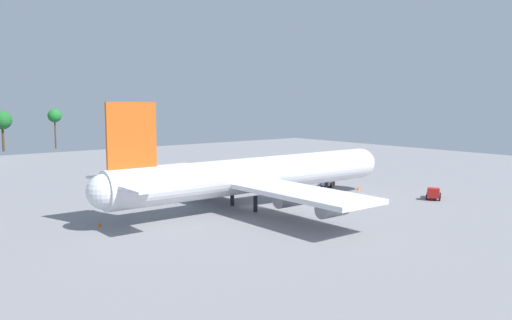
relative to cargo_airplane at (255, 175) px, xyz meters
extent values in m
plane|color=gray|center=(0.28, 0.00, -5.45)|extent=(237.03, 237.03, 0.00)
cylinder|color=silver|center=(0.28, 0.00, 0.10)|extent=(53.86, 5.90, 5.90)
sphere|color=silver|center=(27.21, 0.00, 0.10)|extent=(5.78, 5.78, 5.78)
sphere|color=silver|center=(-26.65, 0.00, 0.10)|extent=(5.01, 5.01, 5.01)
cube|color=#D85919|center=(-22.34, 0.00, 7.77)|extent=(7.54, 0.50, 9.44)
cube|color=silver|center=(-23.42, -4.72, 0.99)|extent=(4.85, 8.85, 0.36)
cube|color=silver|center=(-23.42, 4.72, 0.99)|extent=(4.85, 8.85, 0.36)
cube|color=silver|center=(-2.41, -14.05, -0.78)|extent=(9.16, 24.57, 0.70)
cube|color=silver|center=(-2.41, 14.05, -0.78)|extent=(9.16, 24.57, 0.70)
cylinder|color=gray|center=(-1.41, -10.37, -2.37)|extent=(4.72, 2.48, 2.48)
cylinder|color=gray|center=(-1.41, -19.46, -2.37)|extent=(4.72, 2.48, 2.48)
cylinder|color=gray|center=(-1.41, 10.37, -2.37)|extent=(4.72, 2.48, 2.48)
cylinder|color=gray|center=(-1.41, 19.46, -2.37)|extent=(4.72, 2.48, 2.48)
cylinder|color=black|center=(17.52, 0.00, -4.15)|extent=(0.70, 0.70, 2.61)
cylinder|color=black|center=(-2.41, -3.24, -4.15)|extent=(0.70, 0.70, 2.61)
cylinder|color=black|center=(-2.41, 3.24, -4.15)|extent=(0.70, 0.70, 2.61)
cube|color=#2D5193|center=(7.91, 20.39, -4.18)|extent=(2.03, 2.33, 1.57)
cube|color=#2D5193|center=(9.69, 19.47, -4.38)|extent=(3.32, 2.99, 1.17)
cylinder|color=black|center=(8.51, 21.28, -4.96)|extent=(1.00, 0.70, 0.98)
cylinder|color=black|center=(7.53, 19.38, -4.96)|extent=(1.00, 0.70, 0.98)
cylinder|color=black|center=(10.71, 20.15, -4.96)|extent=(1.00, 0.70, 0.98)
cylinder|color=black|center=(9.73, 18.24, -4.96)|extent=(1.00, 0.70, 0.98)
cube|color=#B21E19|center=(29.16, -15.66, -4.06)|extent=(2.57, 2.68, 1.76)
cube|color=#B21E19|center=(31.22, -14.44, -4.41)|extent=(3.66, 3.33, 1.05)
cylinder|color=black|center=(28.61, -14.68, -4.94)|extent=(1.03, 0.77, 1.03)
cylinder|color=black|center=(29.77, -16.61, -4.94)|extent=(1.03, 0.77, 1.03)
cylinder|color=black|center=(31.16, -13.16, -4.94)|extent=(1.03, 0.77, 1.03)
cylinder|color=black|center=(32.31, -15.10, -4.94)|extent=(1.03, 0.77, 1.03)
cube|color=silver|center=(24.22, 6.51, -4.17)|extent=(2.64, 2.60, 1.56)
cube|color=#B21E19|center=(26.50, 7.95, -4.30)|extent=(3.89, 3.39, 1.31)
cylinder|color=black|center=(23.72, 7.39, -4.96)|extent=(0.99, 0.77, 0.99)
cylinder|color=black|center=(24.80, 5.69, -4.96)|extent=(0.99, 0.77, 0.99)
cylinder|color=black|center=(26.55, 9.18, -4.96)|extent=(0.99, 0.77, 0.99)
cylinder|color=black|center=(27.63, 7.47, -4.96)|extent=(0.99, 0.77, 0.99)
cone|color=orange|center=(26.95, 0.12, -5.03)|extent=(0.59, 0.59, 0.85)
cone|color=orange|center=(-26.38, 2.76, -5.04)|extent=(0.58, 0.58, 0.82)
cylinder|color=#51381E|center=(-9.67, 133.28, -0.85)|extent=(0.81, 0.81, 9.20)
sphere|color=#1F6928|center=(-9.67, 133.28, 5.75)|extent=(6.68, 6.68, 6.68)
cylinder|color=#51381E|center=(8.69, 133.28, 0.02)|extent=(0.55, 0.55, 10.94)
sphere|color=#1F772B|center=(8.69, 133.28, 7.00)|extent=(5.05, 5.05, 5.05)
cylinder|color=#51381E|center=(43.19, 133.28, -2.32)|extent=(0.81, 0.81, 6.26)
sphere|color=#355E22|center=(43.19, 133.28, 2.62)|extent=(6.06, 6.06, 6.06)
camera|label=1|loc=(-54.67, -69.41, 12.69)|focal=36.77mm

